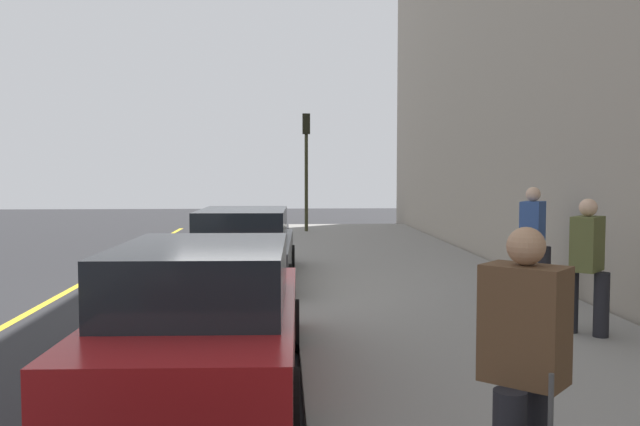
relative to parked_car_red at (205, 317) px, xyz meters
name	(u,v)px	position (x,y,z in m)	size (l,w,h in m)	color
ground_plane	(240,292)	(5.62, 0.02, -0.76)	(56.00, 56.00, 0.00)	#28282B
sidewalk	(416,286)	(5.62, -3.28, -0.68)	(28.00, 4.60, 0.15)	gray
lane_stripe_centre	(64,293)	(5.62, 3.22, -0.75)	(28.00, 0.14, 0.01)	gold
parked_car_red	(205,317)	(0.00, 0.00, 0.00)	(4.68, 1.98, 1.51)	black
parked_car_charcoal	(244,248)	(6.14, -0.03, 0.00)	(4.82, 2.01, 1.51)	black
pedestrian_blue_coat	(532,239)	(3.99, -4.86, 0.36)	(0.58, 0.54, 1.82)	black
pedestrian_brown_coat	(524,364)	(-2.86, -2.21, 0.32)	(0.54, 0.55, 1.75)	black
pedestrian_olive_coat	(587,262)	(1.50, -4.62, 0.32)	(0.54, 0.53, 1.73)	black
traffic_light_pole	(306,151)	(16.52, -1.58, 2.17)	(0.35, 0.26, 4.08)	#2D2D19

